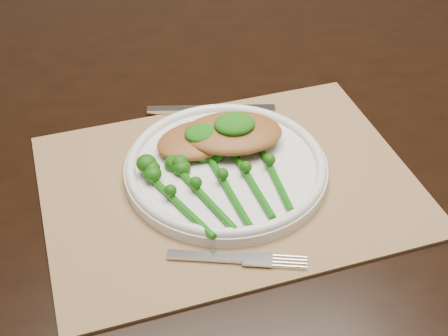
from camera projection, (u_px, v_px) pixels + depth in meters
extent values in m
cube|color=black|center=(272.00, 131.00, 0.95)|extent=(1.69, 1.06, 0.04)
cube|color=#99764E|center=(229.00, 184.00, 0.83)|extent=(0.53, 0.42, 0.00)
cylinder|color=white|center=(226.00, 169.00, 0.84)|extent=(0.27, 0.27, 0.02)
torus|color=white|center=(226.00, 163.00, 0.83)|extent=(0.27, 0.27, 0.01)
cube|color=silver|center=(173.00, 110.00, 0.95)|extent=(0.08, 0.02, 0.01)
cube|color=silver|center=(236.00, 108.00, 0.95)|extent=(0.12, 0.03, 0.00)
cube|color=silver|center=(206.00, 256.00, 0.73)|extent=(0.09, 0.03, 0.01)
ellipsoid|color=#9B602D|center=(198.00, 140.00, 0.85)|extent=(0.14, 0.11, 0.02)
ellipsoid|color=#9B602D|center=(233.00, 133.00, 0.85)|extent=(0.14, 0.10, 0.03)
ellipsoid|color=#114F0B|center=(202.00, 134.00, 0.84)|extent=(0.05, 0.04, 0.02)
ellipsoid|color=#114F0B|center=(235.00, 124.00, 0.84)|extent=(0.06, 0.05, 0.02)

